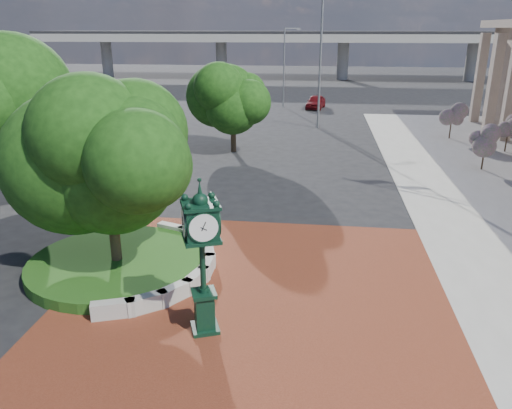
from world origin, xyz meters
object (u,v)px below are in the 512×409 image
object	(u,v)px
parked_car	(316,102)
street_lamp_near	(324,53)
street_lamp_far	(286,61)
post_clock	(202,252)

from	to	relation	value
parked_car	street_lamp_near	world-z (taller)	street_lamp_near
street_lamp_near	street_lamp_far	bearing A→B (deg)	108.51
post_clock	parked_car	size ratio (longest dim) A/B	1.09
post_clock	parked_car	world-z (taller)	post_clock
street_lamp_far	parked_car	bearing A→B (deg)	-14.35
street_lamp_near	parked_car	bearing A→B (deg)	93.24
post_clock	street_lamp_far	bearing A→B (deg)	91.21
post_clock	parked_car	distance (m)	41.47
street_lamp_near	street_lamp_far	xyz separation A→B (m)	(-3.87, 11.57, -1.39)
parked_car	street_lamp_near	distance (m)	12.03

